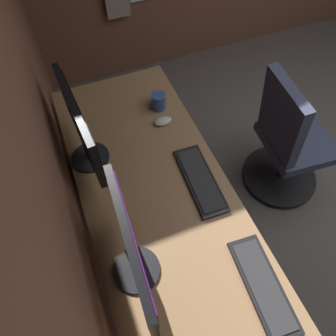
% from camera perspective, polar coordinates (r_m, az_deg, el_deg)
% --- Properties ---
extents(wall_back, '(5.03, 0.10, 2.60)m').
position_cam_1_polar(wall_back, '(0.89, -22.13, -13.68)').
color(wall_back, brown).
rests_on(wall_back, ground).
extents(desk, '(1.87, 0.73, 0.73)m').
position_cam_1_polar(desk, '(1.60, -1.67, -6.34)').
color(desk, '#936D47').
rests_on(desk, ground).
extents(drawer_pedestal, '(0.40, 0.51, 0.69)m').
position_cam_1_polar(drawer_pedestal, '(2.05, -5.89, -2.02)').
color(drawer_pedestal, '#936D47').
rests_on(drawer_pedestal, ground).
extents(monitor_primary, '(0.56, 0.20, 0.42)m').
position_cam_1_polar(monitor_primary, '(1.53, -15.67, 7.12)').
color(monitor_primary, black).
rests_on(monitor_primary, desk).
extents(monitor_secondary, '(0.56, 0.20, 0.41)m').
position_cam_1_polar(monitor_secondary, '(1.18, -6.54, -14.85)').
color(monitor_secondary, black).
rests_on(monitor_secondary, desk).
extents(keyboard_main, '(0.43, 0.17, 0.02)m').
position_cam_1_polar(keyboard_main, '(1.43, 17.01, -19.87)').
color(keyboard_main, black).
rests_on(keyboard_main, desk).
extents(keyboard_spare, '(0.43, 0.16, 0.02)m').
position_cam_1_polar(keyboard_spare, '(1.59, 5.92, -2.13)').
color(keyboard_spare, black).
rests_on(keyboard_spare, desk).
extents(mouse_main, '(0.06, 0.10, 0.03)m').
position_cam_1_polar(mouse_main, '(1.81, -0.95, 8.58)').
color(mouse_main, silver).
rests_on(mouse_main, desk).
extents(coffee_mug, '(0.12, 0.08, 0.10)m').
position_cam_1_polar(coffee_mug, '(1.88, -1.77, 12.14)').
color(coffee_mug, '#335193').
rests_on(coffee_mug, desk).
extents(office_chair, '(0.56, 0.57, 0.97)m').
position_cam_1_polar(office_chair, '(2.22, 20.99, 4.05)').
color(office_chair, '#383D56').
rests_on(office_chair, ground).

